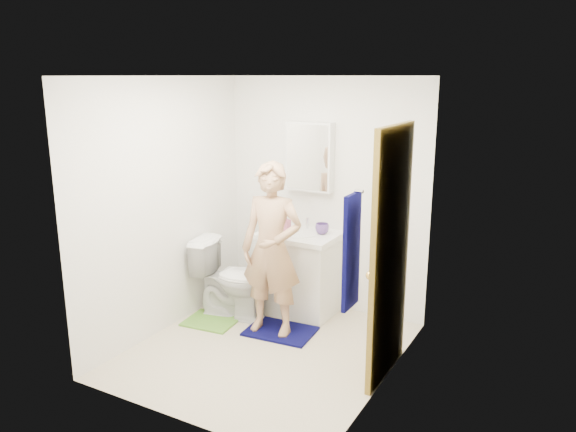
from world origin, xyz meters
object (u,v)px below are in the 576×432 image
Objects in this scene: vanity_cabinet at (299,275)px; medicine_cabinet at (310,157)px; soap_dispenser at (286,223)px; man at (272,249)px; towel at (351,252)px; toilet at (233,279)px; toothbrush_cup at (322,229)px.

vanity_cabinet is 1.14× the size of medicine_cabinet.
man reaches higher than soap_dispenser.
towel is 0.99× the size of toilet.
toothbrush_cup is (0.22, -0.14, -0.70)m from medicine_cabinet.
toothbrush_cup is at bearing 121.55° from towel.
medicine_cabinet is 1.46m from toilet.
vanity_cabinet is at bearing -90.00° from medicine_cabinet.
man is at bearing -106.71° from toothbrush_cup.
man is (0.55, -0.15, 0.44)m from toilet.
medicine_cabinet is 5.10× the size of toothbrush_cup.
toilet is (-0.53, -0.43, 0.00)m from vanity_cabinet.
man is (0.02, -0.81, -0.76)m from medicine_cabinet.
toilet is at bearing 158.57° from man.
vanity_cabinet is 4.30× the size of soap_dispenser.
soap_dispenser is (-0.14, -0.03, 0.54)m from vanity_cabinet.
vanity_cabinet is at bearing 85.81° from man.
medicine_cabinet is 0.74m from toothbrush_cup.
medicine_cabinet reaches higher than towel.
towel reaches higher than vanity_cabinet.
soap_dispenser is at bearing -162.68° from toothbrush_cup.
medicine_cabinet reaches higher than vanity_cabinet.
medicine_cabinet is (0.00, 0.22, 1.20)m from vanity_cabinet.
toothbrush_cup is at bearing 20.41° from vanity_cabinet.
medicine_cabinet is 3.76× the size of soap_dispenser.
vanity_cabinet is 0.56m from toothbrush_cup.
towel reaches higher than toothbrush_cup.
soap_dispenser is at bearing 132.25° from towel.
medicine_cabinet is at bearing 85.27° from man.
medicine_cabinet is at bearing -48.90° from toilet.
vanity_cabinet is 0.68m from toilet.
towel is 1.99m from soap_dispenser.
soap_dispenser is (-0.14, -0.26, -0.66)m from medicine_cabinet.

